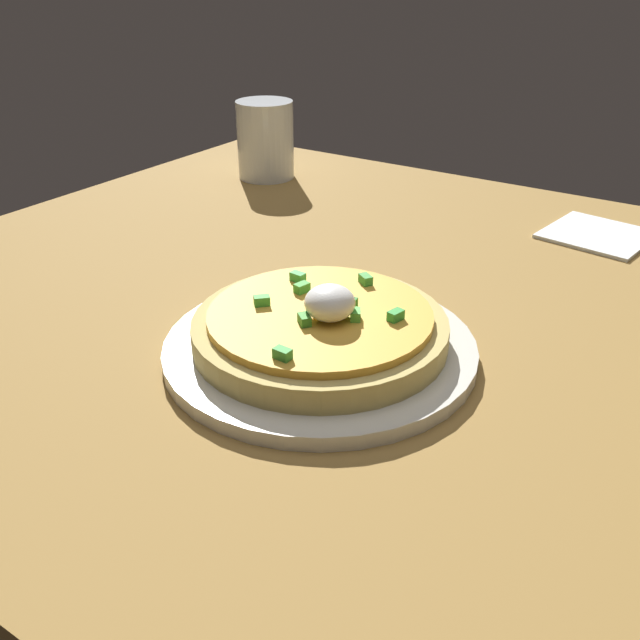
% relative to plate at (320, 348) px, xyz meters
% --- Properties ---
extents(dining_table, '(1.16, 0.85, 0.02)m').
position_rel_plate_xyz_m(dining_table, '(0.06, 0.12, -0.02)').
color(dining_table, olive).
rests_on(dining_table, ground).
extents(plate, '(0.26, 0.26, 0.01)m').
position_rel_plate_xyz_m(plate, '(0.00, 0.00, 0.00)').
color(plate, silver).
rests_on(plate, dining_table).
extents(pizza, '(0.21, 0.21, 0.06)m').
position_rel_plate_xyz_m(pizza, '(0.00, -0.00, 0.02)').
color(pizza, tan).
rests_on(pizza, plate).
extents(cup_near, '(0.08, 0.08, 0.11)m').
position_rel_plate_xyz_m(cup_near, '(-0.34, 0.38, 0.04)').
color(cup_near, silver).
rests_on(cup_near, dining_table).
extents(napkin, '(0.12, 0.12, 0.00)m').
position_rel_plate_xyz_m(napkin, '(0.12, 0.40, -0.00)').
color(napkin, white).
rests_on(napkin, dining_table).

